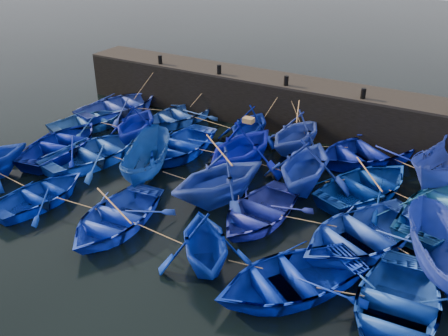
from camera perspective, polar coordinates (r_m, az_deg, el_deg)
The scene contains 35 objects.
ground at distance 19.69m, azimuth -4.68°, elevation -5.55°, with size 120.00×120.00×0.00m, color black.
quay_wall at distance 27.47m, azimuth 7.68°, elevation 7.14°, with size 26.00×2.50×2.50m, color black.
quay_top at distance 27.05m, azimuth 7.86°, elevation 9.74°, with size 26.00×2.50×0.12m, color black.
bollard_0 at distance 30.03m, azimuth -7.31°, elevation 12.19°, with size 0.24×0.24×0.50m, color black.
bollard_1 at distance 27.88m, azimuth -0.57°, elevation 11.20°, with size 0.24×0.24×0.50m, color black.
bollard_2 at distance 26.16m, azimuth 7.12°, elevation 9.88°, with size 0.24×0.24×0.50m, color black.
bollard_3 at distance 24.97m, azimuth 15.63°, elevation 8.21°, with size 0.24×0.24×0.50m, color black.
boat_0 at distance 29.82m, azimuth -11.71°, elevation 7.06°, with size 3.86×5.39×1.12m, color #24389F.
boat_1 at distance 28.14m, azimuth -5.23°, elevation 6.08°, with size 3.25×4.55×0.94m, color #2349A2.
boat_2 at distance 25.39m, azimuth 2.91°, elevation 4.94°, with size 3.18×3.69×1.94m, color #05198A.
boat_3 at distance 24.47m, azimuth 8.27°, elevation 4.04°, with size 3.51×4.07×2.14m, color #263DA9.
boat_4 at distance 24.41m, azimuth 15.97°, elevation 1.91°, with size 4.06×5.68×1.18m, color #071587.
boat_5 at distance 23.16m, azimuth 24.01°, elevation 0.07°, with size 1.87×4.96×1.92m, color #263A94.
boat_6 at distance 28.19m, azimuth -15.16°, elevation 5.21°, with size 3.13×4.38×0.91m, color #204D93.
boat_7 at distance 25.87m, azimuth -10.03°, elevation 5.11°, with size 3.35×3.89×2.05m, color #081698.
boat_8 at distance 24.33m, azimuth -5.08°, elevation 2.61°, with size 3.47×4.85×1.01m, color #0B2EC6.
boat_9 at distance 22.49m, azimuth 2.07°, elevation 2.51°, with size 3.96×4.59×2.42m, color #050EA4.
boat_10 at distance 21.26m, azimuth 9.34°, elevation 0.50°, with size 3.87×4.49×2.37m, color #1B34AA.
boat_11 at distance 21.52m, azimuth 16.03°, elevation -1.90°, with size 3.61×5.05×1.05m, color navy.
boat_12 at distance 20.75m, azimuth 23.95°, elevation -4.37°, with size 3.96×5.54×1.15m, color blue.
boat_13 at distance 25.55m, azimuth -17.99°, elevation 2.65°, with size 3.70×5.17×1.07m, color #000E7F.
boat_14 at distance 24.28m, azimuth -14.47°, elevation 1.85°, with size 3.78×5.28×1.09m, color #1641B7.
boat_15 at distance 22.20m, azimuth -8.92°, elevation 0.85°, with size 1.69×4.48×1.73m, color navy.
boat_16 at distance 20.01m, azimuth -0.58°, elevation -0.95°, with size 3.83×4.45×2.34m, color #1D3597.
boat_17 at distance 19.14m, azimuth 4.04°, elevation -4.90°, with size 3.25×4.55×0.94m, color #222C9D.
boat_18 at distance 18.33m, azimuth 15.42°, elevation -7.21°, with size 3.95×5.53×1.15m, color blue.
boat_19 at distance 17.59m, azimuth 23.49°, elevation -9.06°, with size 1.75×4.65×1.80m, color navy.
boat_21 at distance 21.55m, azimuth -20.21°, elevation -2.84°, with size 2.96×4.13×0.86m, color #0525A0.
boat_22 at distance 19.13m, azimuth -12.36°, elevation -5.49°, with size 3.43×4.79×0.99m, color blue.
boat_23 at distance 16.62m, azimuth -2.22°, elevation -8.41°, with size 3.17×3.68×1.94m, color #032198.
boat_24 at distance 15.97m, azimuth 7.42°, elevation -12.41°, with size 3.64×5.09×1.06m, color #041EA8.
boat_25 at distance 15.69m, azimuth 19.00°, elevation -14.82°, with size 3.68×5.15×1.07m, color #0F39A4.
wooden_crate at distance 21.84m, azimuth 2.82°, elevation 5.48°, with size 0.46×0.36×0.22m, color #9A7443.
mooring_ropes at distance 23.12m, azimuth 1.60°, elevation 2.33°, with size 17.72×11.66×2.10m.
loose_oars at distance 20.51m, azimuth 3.62°, elevation 1.29°, with size 9.76×11.56×1.41m.
Camera 1 is at (9.59, -13.44, 10.73)m, focal length 40.00 mm.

